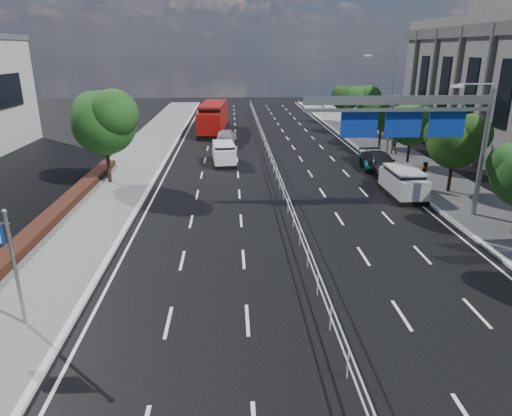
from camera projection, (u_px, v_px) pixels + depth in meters
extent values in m
plane|color=black|center=(325.00, 318.00, 16.38)|extent=(160.00, 160.00, 0.00)
cube|color=silver|center=(70.00, 324.00, 15.90)|extent=(0.25, 140.00, 0.15)
cube|color=silver|center=(272.00, 154.00, 37.27)|extent=(0.05, 85.00, 0.05)
cube|color=silver|center=(272.00, 160.00, 37.42)|extent=(0.05, 85.00, 0.05)
cube|color=black|center=(8.00, 257.00, 20.30)|extent=(1.00, 36.00, 0.44)
cylinder|color=gray|center=(16.00, 272.00, 15.16)|extent=(0.12, 0.12, 4.20)
sphere|color=gray|center=(4.00, 212.00, 14.45)|extent=(0.18, 0.18, 0.18)
cylinder|color=gray|center=(483.00, 155.00, 25.17)|extent=(0.28, 0.28, 7.20)
cube|color=gray|center=(399.00, 100.00, 23.93)|extent=(10.20, 0.25, 0.45)
cube|color=gray|center=(399.00, 110.00, 24.09)|extent=(10.20, 0.18, 0.18)
cylinder|color=gray|center=(476.00, 84.00, 23.87)|extent=(2.00, 0.10, 0.10)
cube|color=silver|center=(457.00, 86.00, 23.85)|extent=(0.60, 0.25, 0.15)
cube|color=#0D2D97|center=(447.00, 124.00, 24.66)|extent=(2.00, 0.08, 1.40)
cube|color=white|center=(446.00, 124.00, 24.71)|extent=(1.80, 0.02, 1.20)
cube|color=#0D2D97|center=(403.00, 124.00, 24.54)|extent=(2.00, 0.08, 1.40)
cube|color=white|center=(403.00, 124.00, 24.59)|extent=(1.80, 0.02, 1.20)
cube|color=#0D2D97|center=(359.00, 125.00, 24.42)|extent=(2.00, 0.08, 1.40)
cube|color=white|center=(359.00, 125.00, 24.47)|extent=(1.80, 0.02, 1.20)
cylinder|color=gray|center=(391.00, 105.00, 39.97)|extent=(0.16, 0.16, 9.00)
cylinder|color=gray|center=(382.00, 53.00, 38.49)|extent=(0.10, 2.40, 0.10)
cube|color=silver|center=(368.00, 55.00, 38.48)|extent=(0.60, 0.25, 0.15)
cube|color=#4C4947|center=(496.00, 29.00, 34.50)|extent=(0.40, 36.00, 1.00)
cylinder|color=black|center=(108.00, 160.00, 32.17)|extent=(0.28, 0.28, 3.50)
sphere|color=#1C3F14|center=(104.00, 123.00, 31.32)|extent=(4.40, 4.40, 4.40)
sphere|color=#1C3F14|center=(114.00, 114.00, 30.51)|extent=(3.30, 3.30, 3.30)
sphere|color=#1C3F14|center=(94.00, 114.00, 31.72)|extent=(3.08, 3.08, 3.08)
sphere|color=#1C3F14|center=(510.00, 165.00, 22.78)|extent=(2.24, 2.24, 2.24)
cylinder|color=black|center=(451.00, 173.00, 30.16)|extent=(0.22, 0.22, 2.80)
sphere|color=black|center=(455.00, 142.00, 29.48)|extent=(3.50, 3.50, 3.50)
sphere|color=black|center=(471.00, 134.00, 28.84)|extent=(2.62, 2.62, 2.62)
sphere|color=black|center=(443.00, 133.00, 29.80)|extent=(2.45, 2.45, 2.45)
cylinder|color=black|center=(409.00, 150.00, 37.25)|extent=(0.22, 0.22, 2.70)
sphere|color=#1C3F14|center=(411.00, 125.00, 36.60)|extent=(3.30, 3.30, 3.30)
sphere|color=#1C3F14|center=(423.00, 119.00, 35.98)|extent=(2.48, 2.48, 2.47)
sphere|color=#1C3F14|center=(403.00, 119.00, 36.89)|extent=(2.31, 2.31, 2.31)
cylinder|color=black|center=(380.00, 134.00, 44.33)|extent=(0.21, 0.21, 2.65)
sphere|color=black|center=(382.00, 114.00, 43.69)|extent=(3.20, 3.20, 3.20)
sphere|color=black|center=(391.00, 109.00, 43.09)|extent=(2.40, 2.40, 2.40)
sphere|color=black|center=(375.00, 109.00, 43.97)|extent=(2.24, 2.24, 2.24)
cylinder|color=black|center=(360.00, 122.00, 51.37)|extent=(0.23, 0.23, 2.85)
sphere|color=#1C3F14|center=(361.00, 103.00, 50.68)|extent=(3.60, 3.60, 3.60)
sphere|color=#1C3F14|center=(369.00, 98.00, 50.02)|extent=(2.70, 2.70, 2.70)
sphere|color=#1C3F14|center=(354.00, 98.00, 51.01)|extent=(2.52, 2.52, 2.52)
cylinder|color=black|center=(344.00, 114.00, 58.49)|extent=(0.21, 0.21, 2.60)
sphere|color=black|center=(345.00, 99.00, 57.85)|extent=(3.10, 3.10, 3.10)
sphere|color=black|center=(351.00, 95.00, 57.28)|extent=(2.32, 2.33, 2.32)
sphere|color=black|center=(340.00, 95.00, 58.13)|extent=(2.17, 2.17, 2.17)
cube|color=black|center=(224.00, 162.00, 38.40)|extent=(2.11, 4.22, 0.29)
cube|color=white|center=(224.00, 154.00, 38.17)|extent=(2.07, 4.14, 1.21)
cube|color=black|center=(224.00, 147.00, 37.97)|extent=(1.84, 3.01, 0.53)
cube|color=white|center=(224.00, 144.00, 37.88)|extent=(1.93, 3.26, 0.11)
cylinder|color=black|center=(216.00, 164.00, 37.01)|extent=(0.31, 0.62, 0.60)
cylinder|color=black|center=(234.00, 164.00, 37.21)|extent=(0.31, 0.62, 0.60)
cylinder|color=black|center=(214.00, 157.00, 39.49)|extent=(0.31, 0.62, 0.60)
cylinder|color=black|center=(231.00, 157.00, 39.68)|extent=(0.31, 0.62, 0.60)
cube|color=black|center=(214.00, 130.00, 53.26)|extent=(3.37, 11.25, 0.33)
cube|color=#940E0A|center=(213.00, 118.00, 52.79)|extent=(3.31, 11.03, 2.25)
cube|color=black|center=(213.00, 108.00, 52.42)|extent=(2.90, 7.97, 0.99)
cube|color=#940E0A|center=(213.00, 104.00, 52.25)|extent=(3.05, 8.63, 0.20)
cylinder|color=black|center=(201.00, 134.00, 49.82)|extent=(0.33, 0.70, 0.68)
cylinder|color=black|center=(220.00, 134.00, 49.80)|extent=(0.33, 0.70, 0.68)
cylinder|color=black|center=(208.00, 124.00, 56.60)|extent=(0.33, 0.70, 0.68)
cylinder|color=black|center=(225.00, 124.00, 56.58)|extent=(0.33, 0.70, 0.68)
imported|color=#979A9E|center=(226.00, 136.00, 46.35)|extent=(2.30, 4.75, 1.56)
imported|color=black|center=(215.00, 114.00, 62.02)|extent=(2.12, 4.73, 1.51)
cube|color=black|center=(402.00, 194.00, 29.93)|extent=(1.89, 4.44, 0.30)
cube|color=#A6A7AD|center=(403.00, 183.00, 29.69)|extent=(1.86, 4.35, 1.25)
cube|color=black|center=(404.00, 174.00, 29.49)|extent=(1.70, 3.13, 0.55)
cube|color=#A6A7AD|center=(405.00, 170.00, 29.40)|extent=(1.78, 3.39, 0.11)
cylinder|color=black|center=(398.00, 198.00, 28.49)|extent=(0.27, 0.62, 0.62)
cylinder|color=black|center=(422.00, 198.00, 28.57)|extent=(0.27, 0.62, 0.62)
cylinder|color=black|center=(384.00, 185.00, 31.19)|extent=(0.27, 0.62, 0.62)
cylinder|color=black|center=(406.00, 185.00, 31.27)|extent=(0.27, 0.62, 0.62)
imported|color=#18696D|center=(375.00, 161.00, 36.79)|extent=(2.54, 4.72, 1.26)
imported|color=black|center=(380.00, 163.00, 35.67)|extent=(2.38, 5.25, 1.49)
imported|color=gray|center=(423.00, 176.00, 30.65)|extent=(0.83, 0.75, 1.91)
imported|color=gray|center=(394.00, 144.00, 41.54)|extent=(1.04, 1.01, 1.69)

